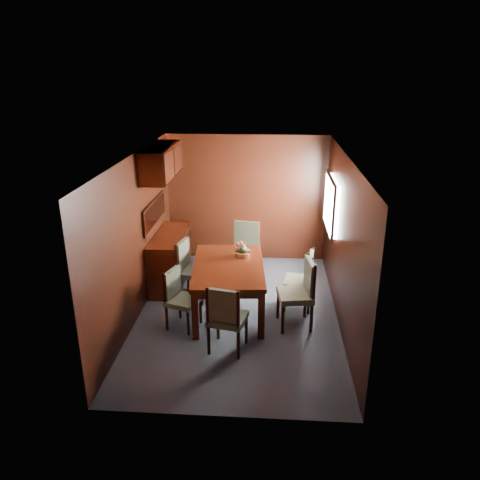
# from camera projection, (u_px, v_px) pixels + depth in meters

# --- Properties ---
(ground) EXTENTS (4.50, 4.50, 0.00)m
(ground) POSITION_uv_depth(u_px,v_px,m) (238.00, 313.00, 7.17)
(ground) COLOR #313843
(ground) RESTS_ON ground
(room_shell) EXTENTS (3.06, 4.52, 2.41)m
(room_shell) POSITION_uv_depth(u_px,v_px,m) (233.00, 205.00, 6.92)
(room_shell) COLOR black
(room_shell) RESTS_ON ground
(sideboard) EXTENTS (0.48, 1.40, 0.90)m
(sideboard) POSITION_uv_depth(u_px,v_px,m) (170.00, 259.00, 8.03)
(sideboard) COLOR black
(sideboard) RESTS_ON ground
(dining_table) EXTENTS (1.18, 1.74, 0.78)m
(dining_table) POSITION_uv_depth(u_px,v_px,m) (228.00, 272.00, 7.01)
(dining_table) COLOR black
(dining_table) RESTS_ON ground
(chair_left_near) EXTENTS (0.52, 0.53, 0.89)m
(chair_left_near) POSITION_uv_depth(u_px,v_px,m) (179.00, 295.00, 6.68)
(chair_left_near) COLOR black
(chair_left_near) RESTS_ON ground
(chair_left_far) EXTENTS (0.53, 0.55, 0.99)m
(chair_left_far) POSITION_uv_depth(u_px,v_px,m) (189.00, 266.00, 7.49)
(chair_left_far) COLOR black
(chair_left_far) RESTS_ON ground
(chair_right_near) EXTENTS (0.54, 0.56, 1.04)m
(chair_right_near) POSITION_uv_depth(u_px,v_px,m) (301.00, 289.00, 6.66)
(chair_right_near) COLOR black
(chair_right_near) RESTS_ON ground
(chair_right_far) EXTENTS (0.49, 0.50, 0.94)m
(chair_right_far) POSITION_uv_depth(u_px,v_px,m) (303.00, 277.00, 7.18)
(chair_right_far) COLOR black
(chair_right_far) RESTS_ON ground
(chair_head) EXTENTS (0.55, 0.53, 0.98)m
(chair_head) POSITION_uv_depth(u_px,v_px,m) (226.00, 315.00, 6.03)
(chair_head) COLOR black
(chair_head) RESTS_ON ground
(chair_foot) EXTENTS (0.53, 0.51, 1.03)m
(chair_foot) POSITION_uv_depth(u_px,v_px,m) (246.00, 247.00, 8.23)
(chair_foot) COLOR black
(chair_foot) RESTS_ON ground
(flower_centerpiece) EXTENTS (0.24, 0.24, 0.24)m
(flower_centerpiece) POSITION_uv_depth(u_px,v_px,m) (243.00, 249.00, 7.26)
(flower_centerpiece) COLOR #A65F32
(flower_centerpiece) RESTS_ON dining_table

